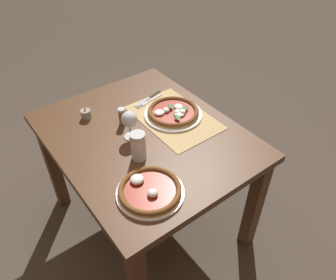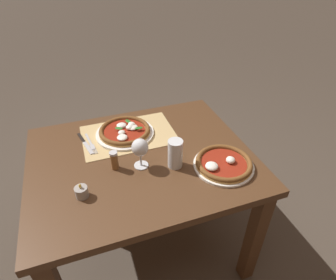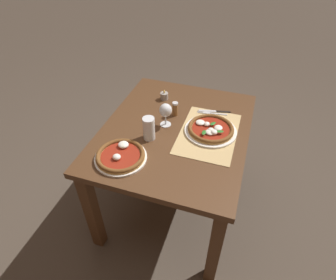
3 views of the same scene
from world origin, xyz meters
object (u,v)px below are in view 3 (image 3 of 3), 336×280
Objects in this scene: pizza_far at (121,156)px; fork at (212,113)px; knife at (214,111)px; wine_glass at (166,111)px; pint_glass at (149,129)px; votive_candle at (164,96)px; pizza_near at (211,129)px; pepper_shaker at (175,109)px.

pizza_far is 1.46× the size of fork.
wine_glass is at bearing 131.47° from knife.
pint_glass is 0.72× the size of fork.
wine_glass is at bearing -159.57° from votive_candle.
pizza_near reaches higher than pizza_far.
knife is (0.24, -0.27, -0.10)m from wine_glass.
pizza_near is at bearing -47.73° from pizza_far.
pepper_shaker is (-0.12, 0.24, 0.04)m from knife.
wine_glass is 1.60× the size of pepper_shaker.
pizza_far is at bearing 145.70° from fork.
votive_candle is (0.44, 0.06, -0.05)m from pint_glass.
pizza_near is at bearing -86.86° from wine_glass.
wine_glass is at bearing -18.25° from pint_glass.
wine_glass reaches higher than pizza_near.
pint_glass is 2.01× the size of votive_candle.
wine_glass is 0.77× the size of fork.
pizza_far is 0.24m from pint_glass.
pizza_far is at bearing 159.58° from wine_glass.
wine_glass is 0.14m from pepper_shaker.
fork is at bearing 158.64° from knife.
pizza_near is 2.08× the size of wine_glass.
pepper_shaker is (0.49, -0.16, 0.03)m from pizza_far.
wine_glass is 0.73× the size of knife.
pizza_near is at bearing -124.62° from votive_candle.
wine_glass reaches higher than pepper_shaker.
pint_glass reaches higher than votive_candle.
pizza_near is 0.38m from pint_glass.
pizza_far is 4.05× the size of votive_candle.
pizza_far is 1.88× the size of wine_glass.
fork is (0.58, -0.40, -0.01)m from pizza_far.
pepper_shaker is (-0.17, -0.13, 0.03)m from votive_candle.
votive_candle is at bearing 20.43° from wine_glass.
knife is at bearing 4.77° from pizza_near.
pepper_shaker is at bearing 115.43° from knife.
pizza_far is 0.66m from votive_candle.
fork is (0.37, -0.31, -0.06)m from pint_glass.
pint_glass is 0.45m from votive_candle.
pizza_near is 0.58m from pizza_far.
fork is at bearing -34.30° from pizza_far.
pepper_shaker is at bearing -11.67° from wine_glass.
fork is 0.94× the size of knife.
wine_glass is 0.32m from votive_candle.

